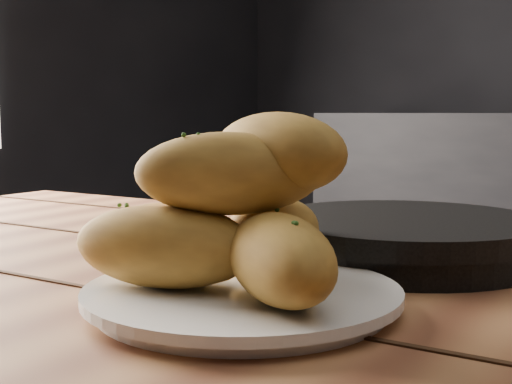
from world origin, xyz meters
name	(u,v)px	position (x,y,z in m)	size (l,w,h in m)	color
plate	(242,298)	(-0.58, -0.27, 0.76)	(0.25, 0.25, 0.02)	white
bread_rolls	(231,219)	(-0.59, -0.27, 0.82)	(0.25, 0.22, 0.13)	#B28531
skillet	(406,238)	(-0.54, -0.03, 0.77)	(0.42, 0.29, 0.05)	black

